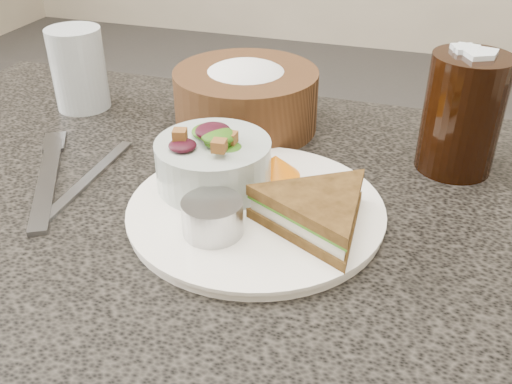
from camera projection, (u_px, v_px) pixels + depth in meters
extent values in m
cylinder|color=white|center=(256.00, 211.00, 0.62)|extent=(0.27, 0.27, 0.01)
cylinder|color=#9C9C9C|center=(213.00, 217.00, 0.56)|extent=(0.07, 0.07, 0.04)
cone|color=orange|center=(275.00, 166.00, 0.66)|extent=(0.09, 0.09, 0.03)
cube|color=gray|center=(47.00, 182.00, 0.67)|extent=(0.12, 0.19, 0.01)
cube|color=#A1A4AB|center=(86.00, 181.00, 0.68)|extent=(0.02, 0.21, 0.00)
cylinder|color=#B4BEC4|center=(79.00, 69.00, 0.84)|extent=(0.09, 0.09, 0.12)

